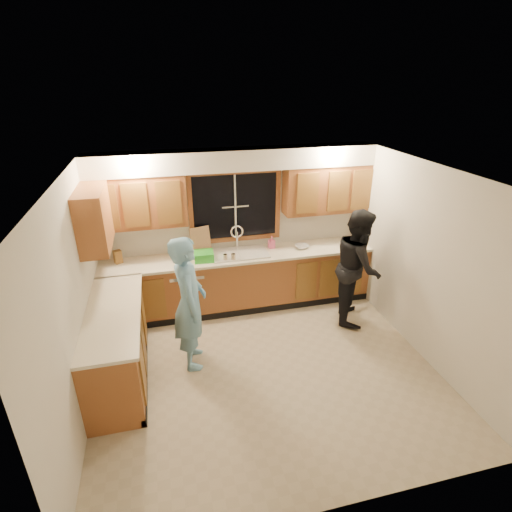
{
  "coord_description": "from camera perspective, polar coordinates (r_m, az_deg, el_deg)",
  "views": [
    {
      "loc": [
        -1.11,
        -3.92,
        3.45
      ],
      "look_at": [
        0.02,
        0.65,
        1.31
      ],
      "focal_mm": 28.0,
      "sensor_mm": 36.0,
      "label": 1
    }
  ],
  "objects": [
    {
      "name": "woman",
      "position": [
        6.08,
        14.33,
        -1.45
      ],
      "size": [
        0.93,
        1.03,
        1.74
      ],
      "primitive_type": "imported",
      "rotation": [
        0.0,
        0.0,
        1.19
      ],
      "color": "black",
      "rests_on": "floor"
    },
    {
      "name": "soap_bottle",
      "position": [
        6.36,
        2.24,
        1.99
      ],
      "size": [
        0.1,
        0.11,
        0.2
      ],
      "primitive_type": "imported",
      "rotation": [
        0.0,
        0.0,
        0.17
      ],
      "color": "#F05B8D",
      "rests_on": "countertop_back"
    },
    {
      "name": "base_cabinets_back",
      "position": [
        6.39,
        -2.26,
        -3.66
      ],
      "size": [
        4.2,
        0.6,
        0.88
      ],
      "primitive_type": "cube",
      "color": "#98572C",
      "rests_on": "ground"
    },
    {
      "name": "wall_left",
      "position": [
        4.61,
        -24.59,
        -6.54
      ],
      "size": [
        0.0,
        3.8,
        3.8
      ],
      "primitive_type": "plane",
      "rotation": [
        1.57,
        0.0,
        1.57
      ],
      "color": "beige",
      "rests_on": "ground"
    },
    {
      "name": "countertop_back",
      "position": [
        6.17,
        -2.3,
        0.04
      ],
      "size": [
        4.2,
        0.63,
        0.04
      ],
      "primitive_type": "cube",
      "color": "#EDE3C7",
      "rests_on": "base_cabinets_back"
    },
    {
      "name": "man",
      "position": [
        5.03,
        -9.5,
        -6.67
      ],
      "size": [
        0.44,
        0.66,
        1.76
      ],
      "primitive_type": "imported",
      "rotation": [
        0.0,
        0.0,
        1.54
      ],
      "color": "#72AED7",
      "rests_on": "floor"
    },
    {
      "name": "upper_cabinets_return",
      "position": [
        5.36,
        -22.14,
        4.99
      ],
      "size": [
        0.33,
        0.9,
        0.75
      ],
      "primitive_type": "cube",
      "color": "#98572C",
      "rests_on": "wall_left"
    },
    {
      "name": "dish_crate",
      "position": [
        6.0,
        -7.46,
        -0.01
      ],
      "size": [
        0.3,
        0.28,
        0.13
      ],
      "primitive_type": "cube",
      "rotation": [
        0.0,
        0.0,
        -0.06
      ],
      "color": "green",
      "rests_on": "countertop_back"
    },
    {
      "name": "stove",
      "position": [
        4.82,
        -19.67,
        -15.79
      ],
      "size": [
        0.58,
        0.75,
        0.9
      ],
      "primitive_type": "cube",
      "color": "white",
      "rests_on": "floor"
    },
    {
      "name": "soffit",
      "position": [
        5.86,
        -2.83,
        13.62
      ],
      "size": [
        4.2,
        0.35,
        0.3
      ],
      "primitive_type": "cube",
      "color": "white",
      "rests_on": "wall_back"
    },
    {
      "name": "base_cabinets_left",
      "position": [
        5.27,
        -19.2,
        -11.94
      ],
      "size": [
        0.6,
        1.9,
        0.88
      ],
      "primitive_type": "cube",
      "color": "#98572C",
      "rests_on": "ground"
    },
    {
      "name": "upper_cabinets_left",
      "position": [
        5.9,
        -16.56,
        7.45
      ],
      "size": [
        1.35,
        0.33,
        0.75
      ],
      "primitive_type": "cube",
      "color": "#98572C",
      "rests_on": "wall_back"
    },
    {
      "name": "sink",
      "position": [
        6.2,
        -2.33,
        -0.18
      ],
      "size": [
        0.86,
        0.52,
        0.57
      ],
      "color": "silver",
      "rests_on": "countertop_back"
    },
    {
      "name": "can_left",
      "position": [
        5.94,
        -4.4,
        -0.25
      ],
      "size": [
        0.08,
        0.08,
        0.11
      ],
      "primitive_type": "cylinder",
      "rotation": [
        0.0,
        0.0,
        -0.42
      ],
      "color": "#BFAC93",
      "rests_on": "countertop_back"
    },
    {
      "name": "upper_cabinets_right",
      "position": [
        6.41,
        10.01,
        9.42
      ],
      "size": [
        1.35,
        0.33,
        0.75
      ],
      "primitive_type": "cube",
      "color": "#98572C",
      "rests_on": "wall_back"
    },
    {
      "name": "cutting_board",
      "position": [
        6.19,
        -7.91,
        2.2
      ],
      "size": [
        0.33,
        0.19,
        0.42
      ],
      "primitive_type": "cube",
      "rotation": [
        -0.21,
        0.0,
        0.29
      ],
      "color": "tan",
      "rests_on": "countertop_back"
    },
    {
      "name": "ceiling",
      "position": [
        4.19,
        1.87,
        11.33
      ],
      "size": [
        4.2,
        4.2,
        0.0
      ],
      "primitive_type": "plane",
      "rotation": [
        3.14,
        0.0,
        0.0
      ],
      "color": "white"
    },
    {
      "name": "floor",
      "position": [
        5.34,
        1.49,
        -15.77
      ],
      "size": [
        4.2,
        4.2,
        0.0
      ],
      "primitive_type": "plane",
      "color": "#B5A68B",
      "rests_on": "ground"
    },
    {
      "name": "countertop_left",
      "position": [
        5.02,
        -19.76,
        -7.67
      ],
      "size": [
        0.63,
        1.9,
        0.04
      ],
      "primitive_type": "cube",
      "color": "#EDE3C7",
      "rests_on": "base_cabinets_left"
    },
    {
      "name": "dishwasher",
      "position": [
        6.3,
        -9.84,
        -4.77
      ],
      "size": [
        0.6,
        0.56,
        0.82
      ],
      "primitive_type": "cube",
      "color": "white",
      "rests_on": "floor"
    },
    {
      "name": "wall_back",
      "position": [
        6.32,
        -2.94,
        4.08
      ],
      "size": [
        4.2,
        0.0,
        4.2
      ],
      "primitive_type": "plane",
      "rotation": [
        1.57,
        0.0,
        0.0
      ],
      "color": "beige",
      "rests_on": "ground"
    },
    {
      "name": "window_frame",
      "position": [
        6.2,
        -2.99,
        7.08
      ],
      "size": [
        1.44,
        0.03,
        1.14
      ],
      "color": "black",
      "rests_on": "wall_back"
    },
    {
      "name": "wall_right",
      "position": [
        5.53,
        23.15,
        -1.09
      ],
      "size": [
        0.0,
        3.8,
        3.8
      ],
      "primitive_type": "plane",
      "rotation": [
        1.57,
        0.0,
        -1.57
      ],
      "color": "beige",
      "rests_on": "ground"
    },
    {
      "name": "knife_block",
      "position": [
        6.19,
        -19.13,
        -0.1
      ],
      "size": [
        0.13,
        0.13,
        0.2
      ],
      "primitive_type": "cube",
      "rotation": [
        0.0,
        0.0,
        0.43
      ],
      "color": "brown",
      "rests_on": "countertop_back"
    },
    {
      "name": "can_right",
      "position": [
        5.93,
        -3.26,
        -0.2
      ],
      "size": [
        0.07,
        0.07,
        0.12
      ],
      "primitive_type": "cylinder",
      "rotation": [
        0.0,
        0.0,
        -0.13
      ],
      "color": "#BFAC93",
      "rests_on": "countertop_back"
    },
    {
      "name": "bowl",
      "position": [
        6.42,
        6.59,
        1.35
      ],
      "size": [
        0.24,
        0.24,
        0.05
      ],
      "primitive_type": "imported",
      "rotation": [
        0.0,
        0.0,
        0.12
      ],
      "color": "silver",
      "rests_on": "countertop_back"
    }
  ]
}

